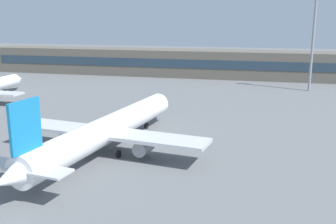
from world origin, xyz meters
TOP-DOWN VIEW (x-y plane):
  - ground_plane at (0.00, 40.00)m, footprint 400.00×400.00m
  - terminal_building at (0.00, 105.02)m, footprint 149.73×12.13m
  - airplane_near at (0.43, 25.68)m, footprint 32.21×45.82m
  - floodlight_tower_west at (35.32, 85.69)m, footprint 3.20×0.80m

SIDE VIEW (x-z plane):
  - ground_plane at x=0.00m, z-range 0.00..0.00m
  - airplane_near at x=0.43m, z-range -2.21..9.13m
  - terminal_building at x=0.00m, z-range 0.00..9.00m
  - floodlight_tower_west at x=35.32m, z-range 2.02..27.96m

